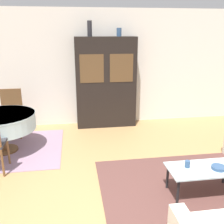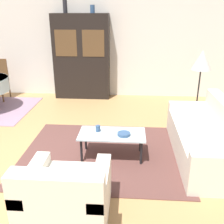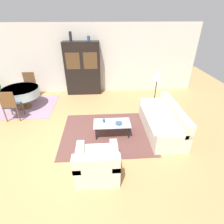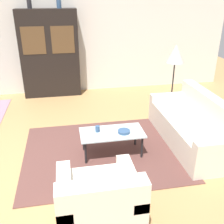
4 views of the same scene
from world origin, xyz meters
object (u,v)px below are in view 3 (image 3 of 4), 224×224
(armchair, at_px, (97,164))
(cup, at_px, (104,121))
(couch, at_px, (163,122))
(vase_tall, at_px, (70,36))
(dining_chair_near, at_px, (10,104))
(coffee_table, at_px, (112,124))
(vase_short, at_px, (89,38))
(display_cabinet, at_px, (83,69))
(dining_table, at_px, (21,92))
(floor_lamp, at_px, (157,76))
(dining_chair_far, at_px, (29,84))
(bowl, at_px, (119,123))

(armchair, bearing_deg, cup, 82.96)
(couch, relative_size, vase_tall, 6.09)
(armchair, xyz_separation_m, dining_chair_near, (-2.69, 2.36, 0.28))
(cup, bearing_deg, dining_chair_near, 161.74)
(coffee_table, relative_size, vase_short, 5.49)
(couch, distance_m, display_cabinet, 3.85)
(couch, distance_m, dining_table, 4.88)
(dining_table, distance_m, floor_lamp, 4.72)
(armchair, relative_size, dining_table, 0.72)
(dining_chair_far, bearing_deg, vase_tall, -169.99)
(dining_table, bearing_deg, vase_tall, 33.27)
(dining_table, distance_m, cup, 3.37)
(dining_chair_far, relative_size, floor_lamp, 0.69)
(display_cabinet, distance_m, dining_chair_far, 2.17)
(couch, distance_m, vase_short, 4.05)
(dining_chair_near, bearing_deg, cup, -18.26)
(coffee_table, xyz_separation_m, bowl, (0.18, -0.05, 0.06))
(dining_chair_far, height_order, floor_lamp, floor_lamp)
(armchair, relative_size, vase_tall, 2.69)
(floor_lamp, bearing_deg, bowl, -133.37)
(dining_chair_near, distance_m, vase_short, 3.51)
(dining_chair_near, distance_m, cup, 3.01)
(coffee_table, xyz_separation_m, dining_table, (-3.08, 1.85, 0.23))
(floor_lamp, relative_size, bowl, 7.58)
(vase_short, bearing_deg, armchair, -86.33)
(vase_short, bearing_deg, bowl, -74.32)
(dining_chair_near, xyz_separation_m, vase_short, (2.41, 1.99, 1.60))
(coffee_table, relative_size, cup, 10.32)
(dining_chair_near, xyz_separation_m, bowl, (3.26, -1.06, -0.15))
(dining_table, relative_size, bowl, 6.41)
(armchair, height_order, vase_short, vase_short)
(display_cabinet, bearing_deg, dining_chair_near, -136.53)
(couch, relative_size, armchair, 2.27)
(dining_chair_near, relative_size, cup, 10.28)
(armchair, distance_m, vase_tall, 4.86)
(dining_table, bearing_deg, armchair, -49.99)
(cup, relative_size, vase_short, 0.53)
(display_cabinet, height_order, dining_table, display_cabinet)
(couch, height_order, display_cabinet, display_cabinet)
(dining_chair_far, distance_m, vase_short, 2.91)
(couch, height_order, armchair, couch)
(coffee_table, xyz_separation_m, display_cabinet, (-0.98, 3.00, 0.68))
(display_cabinet, xyz_separation_m, vase_short, (0.30, 0.00, 1.13))
(couch, relative_size, coffee_table, 2.02)
(dining_chair_far, height_order, vase_short, vase_short)
(couch, bearing_deg, armchair, 128.34)
(couch, xyz_separation_m, dining_table, (-4.55, 1.72, 0.29))
(bowl, bearing_deg, dining_chair_near, 162.07)
(couch, bearing_deg, dining_chair_far, 60.62)
(display_cabinet, bearing_deg, armchair, -82.35)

